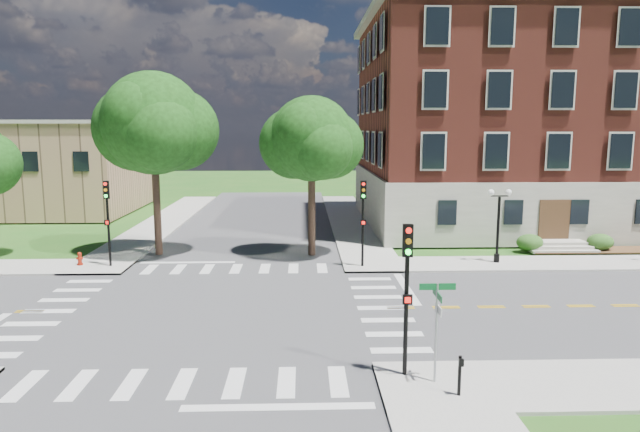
{
  "coord_description": "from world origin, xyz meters",
  "views": [
    {
      "loc": [
        3.72,
        -23.87,
        7.82
      ],
      "look_at": [
        4.64,
        5.77,
        3.2
      ],
      "focal_mm": 32.0,
      "sensor_mm": 36.0,
      "label": 1
    }
  ],
  "objects_px": {
    "traffic_signal_nw": "(107,212)",
    "twin_lamp_west": "(498,221)",
    "traffic_signal_se": "(407,280)",
    "fire_hydrant": "(80,259)",
    "traffic_signal_ne": "(363,212)",
    "street_sign_pole": "(437,313)",
    "push_button_post": "(460,374)"
  },
  "relations": [
    {
      "from": "traffic_signal_se",
      "to": "fire_hydrant",
      "type": "relative_size",
      "value": 6.4
    },
    {
      "from": "traffic_signal_se",
      "to": "traffic_signal_nw",
      "type": "relative_size",
      "value": 1.0
    },
    {
      "from": "twin_lamp_west",
      "to": "push_button_post",
      "type": "xyz_separation_m",
      "value": [
        -6.68,
        -16.37,
        -1.73
      ]
    },
    {
      "from": "traffic_signal_se",
      "to": "twin_lamp_west",
      "type": "relative_size",
      "value": 1.13
    },
    {
      "from": "traffic_signal_se",
      "to": "traffic_signal_ne",
      "type": "distance_m",
      "value": 14.22
    },
    {
      "from": "push_button_post",
      "to": "fire_hydrant",
      "type": "xyz_separation_m",
      "value": [
        -17.11,
        16.42,
        -0.33
      ]
    },
    {
      "from": "street_sign_pole",
      "to": "traffic_signal_se",
      "type": "bearing_deg",
      "value": 147.52
    },
    {
      "from": "twin_lamp_west",
      "to": "fire_hydrant",
      "type": "distance_m",
      "value": 23.88
    },
    {
      "from": "traffic_signal_se",
      "to": "traffic_signal_nw",
      "type": "distance_m",
      "value": 20.31
    },
    {
      "from": "twin_lamp_west",
      "to": "traffic_signal_se",
      "type": "bearing_deg",
      "value": -118.25
    },
    {
      "from": "traffic_signal_nw",
      "to": "traffic_signal_se",
      "type": "bearing_deg",
      "value": -46.39
    },
    {
      "from": "twin_lamp_west",
      "to": "street_sign_pole",
      "type": "relative_size",
      "value": 1.36
    },
    {
      "from": "traffic_signal_ne",
      "to": "fire_hydrant",
      "type": "distance_m",
      "value": 16.19
    },
    {
      "from": "traffic_signal_se",
      "to": "fire_hydrant",
      "type": "xyz_separation_m",
      "value": [
        -15.79,
        14.94,
        -2.72
      ]
    },
    {
      "from": "traffic_signal_nw",
      "to": "twin_lamp_west",
      "type": "height_order",
      "value": "traffic_signal_nw"
    },
    {
      "from": "traffic_signal_nw",
      "to": "traffic_signal_ne",
      "type": "bearing_deg",
      "value": -1.96
    },
    {
      "from": "traffic_signal_nw",
      "to": "twin_lamp_west",
      "type": "distance_m",
      "value": 22.02
    },
    {
      "from": "traffic_signal_ne",
      "to": "street_sign_pole",
      "type": "height_order",
      "value": "traffic_signal_ne"
    },
    {
      "from": "traffic_signal_se",
      "to": "push_button_post",
      "type": "relative_size",
      "value": 4.0
    },
    {
      "from": "traffic_signal_se",
      "to": "twin_lamp_west",
      "type": "bearing_deg",
      "value": 61.75
    },
    {
      "from": "traffic_signal_se",
      "to": "twin_lamp_west",
      "type": "xyz_separation_m",
      "value": [
        8.0,
        14.9,
        -0.66
      ]
    },
    {
      "from": "twin_lamp_west",
      "to": "fire_hydrant",
      "type": "relative_size",
      "value": 5.64
    },
    {
      "from": "fire_hydrant",
      "to": "traffic_signal_ne",
      "type": "bearing_deg",
      "value": -2.59
    },
    {
      "from": "traffic_signal_se",
      "to": "street_sign_pole",
      "type": "relative_size",
      "value": 1.55
    },
    {
      "from": "push_button_post",
      "to": "traffic_signal_se",
      "type": "bearing_deg",
      "value": 131.86
    },
    {
      "from": "twin_lamp_west",
      "to": "push_button_post",
      "type": "distance_m",
      "value": 17.77
    },
    {
      "from": "traffic_signal_ne",
      "to": "push_button_post",
      "type": "distance_m",
      "value": 15.92
    },
    {
      "from": "traffic_signal_se",
      "to": "traffic_signal_ne",
      "type": "height_order",
      "value": "same"
    },
    {
      "from": "traffic_signal_nw",
      "to": "fire_hydrant",
      "type": "bearing_deg",
      "value": 172.43
    },
    {
      "from": "traffic_signal_ne",
      "to": "traffic_signal_nw",
      "type": "bearing_deg",
      "value": 178.04
    },
    {
      "from": "traffic_signal_ne",
      "to": "traffic_signal_se",
      "type": "bearing_deg",
      "value": -90.64
    },
    {
      "from": "traffic_signal_nw",
      "to": "twin_lamp_west",
      "type": "relative_size",
      "value": 1.13
    }
  ]
}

